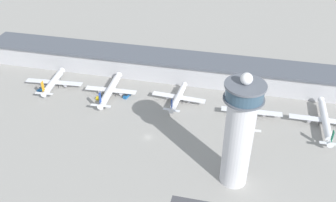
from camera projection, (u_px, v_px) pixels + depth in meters
ground_plane at (148, 137)px, 214.06m from camera, size 1000.00×1000.00×0.00m
terminal_building at (173, 67)px, 265.80m from camera, size 278.31×25.00×15.89m
control_tower at (239, 132)px, 170.09m from camera, size 17.97×17.97×61.31m
airplane_gate_alpha at (54, 82)px, 255.53m from camera, size 39.85×32.75×13.62m
airplane_gate_bravo at (110, 90)px, 246.59m from camera, size 34.53×40.12×14.49m
airplane_gate_charlie at (178, 97)px, 240.17m from camera, size 35.26×32.81×12.43m
airplane_gate_delta at (252, 112)px, 227.06m from camera, size 36.90×39.34×12.46m
airplane_gate_echo at (325, 120)px, 219.94m from camera, size 40.96×45.17×13.13m
service_truck_catering at (41, 89)px, 254.40m from camera, size 4.62×6.10×2.43m
service_truck_fuel at (127, 96)px, 247.73m from camera, size 3.77×6.50×3.06m
service_truck_baggage at (101, 98)px, 245.14m from camera, size 5.80×3.00×3.07m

